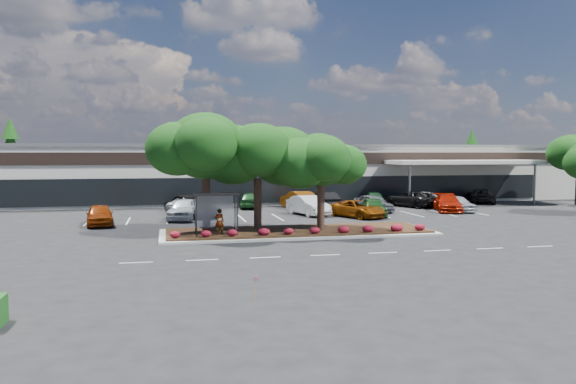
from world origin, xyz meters
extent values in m
plane|color=black|center=(0.00, 0.00, 0.00)|extent=(160.00, 160.00, 0.00)
cube|color=beige|center=(0.00, 34.00, 3.00)|extent=(80.00, 20.00, 6.00)
cube|color=#565659|center=(0.00, 34.00, 6.10)|extent=(80.40, 20.40, 0.30)
cube|color=black|center=(0.00, 23.95, 4.80)|extent=(80.00, 0.25, 1.20)
cube|color=black|center=(0.00, 23.95, 1.60)|extent=(60.00, 0.18, 2.60)
cube|color=red|center=(-6.00, 23.88, 4.80)|extent=(6.00, 0.12, 1.00)
cube|color=beige|center=(20.00, 21.50, 4.40)|extent=(16.00, 5.00, 0.40)
cylinder|color=slate|center=(13.00, 19.50, 2.10)|extent=(0.24, 0.24, 4.20)
cylinder|color=slate|center=(27.00, 19.50, 2.10)|extent=(0.24, 0.24, 4.20)
cube|color=#ADADA8|center=(-2.00, 4.00, 0.07)|extent=(18.00, 6.00, 0.15)
cube|color=#422515|center=(-2.00, 4.00, 0.20)|extent=(17.20, 5.20, 0.12)
cube|color=silver|center=(-12.00, -4.00, 0.01)|extent=(1.60, 0.12, 0.01)
cube|color=silver|center=(-8.80, -4.00, 0.01)|extent=(1.60, 0.12, 0.01)
cube|color=silver|center=(-5.60, -4.00, 0.01)|extent=(1.60, 0.12, 0.01)
cube|color=silver|center=(-2.40, -4.00, 0.01)|extent=(1.60, 0.12, 0.01)
cube|color=silver|center=(0.80, -4.00, 0.01)|extent=(1.60, 0.12, 0.01)
cube|color=silver|center=(4.00, -4.00, 0.01)|extent=(1.60, 0.12, 0.01)
cube|color=silver|center=(7.20, -4.00, 0.01)|extent=(1.60, 0.12, 0.01)
cube|color=silver|center=(10.40, -4.00, 0.01)|extent=(1.60, 0.12, 0.01)
cube|color=silver|center=(-16.50, 13.50, 0.01)|extent=(0.12, 5.00, 0.01)
cube|color=silver|center=(-13.50, 13.50, 0.01)|extent=(0.12, 5.00, 0.01)
cube|color=silver|center=(-10.50, 13.50, 0.01)|extent=(0.12, 5.00, 0.01)
cube|color=silver|center=(-7.50, 13.50, 0.01)|extent=(0.12, 5.00, 0.01)
cube|color=silver|center=(-4.50, 13.50, 0.01)|extent=(0.12, 5.00, 0.01)
cube|color=silver|center=(-1.50, 13.50, 0.01)|extent=(0.12, 5.00, 0.01)
cube|color=silver|center=(1.50, 13.50, 0.01)|extent=(0.12, 5.00, 0.01)
cube|color=silver|center=(4.50, 13.50, 0.01)|extent=(0.12, 5.00, 0.01)
cube|color=silver|center=(7.50, 13.50, 0.01)|extent=(0.12, 5.00, 0.01)
cube|color=silver|center=(10.50, 13.50, 0.01)|extent=(0.12, 5.00, 0.01)
cube|color=silver|center=(13.50, 13.50, 0.01)|extent=(0.12, 5.00, 0.01)
cube|color=silver|center=(16.50, 13.50, 0.01)|extent=(0.12, 5.00, 0.01)
cylinder|color=black|center=(-8.75, 3.45, 1.51)|extent=(0.08, 0.08, 2.50)
cylinder|color=black|center=(-6.25, 3.45, 1.51)|extent=(0.08, 0.08, 2.50)
cylinder|color=black|center=(-8.75, 2.15, 1.51)|extent=(0.08, 0.08, 2.50)
cylinder|color=black|center=(-6.25, 2.15, 1.51)|extent=(0.08, 0.08, 2.50)
cube|color=black|center=(-7.50, 2.80, 2.80)|extent=(2.75, 1.55, 0.10)
cube|color=silver|center=(-7.50, 3.45, 1.63)|extent=(2.30, 0.03, 2.00)
cube|color=black|center=(-7.50, 3.05, 0.71)|extent=(2.00, 0.35, 0.06)
cone|color=black|center=(-30.00, 46.00, 5.00)|extent=(4.40, 4.40, 10.00)
cone|color=black|center=(34.00, 44.00, 4.50)|extent=(3.96, 3.96, 9.00)
imported|color=#594C47|center=(-7.31, 2.84, 1.08)|extent=(0.62, 0.43, 1.63)
cube|color=#ADADA8|center=(-6.98, 28.00, 0.20)|extent=(0.50, 0.50, 0.40)
cylinder|color=slate|center=(-6.98, 28.00, 4.84)|extent=(0.14, 0.14, 8.87)
cube|color=slate|center=(-6.53, 27.95, 9.12)|extent=(0.92, 0.33, 0.14)
cube|color=black|center=(-6.04, 27.89, 9.05)|extent=(0.48, 0.35, 0.18)
cube|color=#A57E56|center=(-7.53, -13.00, 0.55)|extent=(0.03, 0.03, 1.09)
cube|color=#DD3A82|center=(-7.48, -13.00, 1.01)|extent=(0.02, 0.14, 0.18)
imported|color=#7A2A06|center=(-15.35, 11.10, 0.79)|extent=(2.40, 4.81, 1.57)
imported|color=black|center=(-7.94, 15.04, 0.72)|extent=(3.16, 5.51, 1.45)
imported|color=#B7BFC4|center=(-9.20, 13.41, 0.86)|extent=(3.13, 5.38, 1.72)
imported|color=silver|center=(1.38, 14.45, 0.84)|extent=(3.04, 5.37, 1.68)
imported|color=#763604|center=(4.94, 11.94, 0.72)|extent=(4.33, 5.68, 1.43)
imported|color=#56575E|center=(7.85, 15.90, 0.79)|extent=(2.86, 4.95, 1.59)
imported|color=#1D481C|center=(6.64, 12.71, 0.79)|extent=(2.83, 4.92, 1.57)
imported|color=#A0A5AB|center=(15.37, 14.46, 0.75)|extent=(2.03, 4.49, 1.50)
imported|color=#991704|center=(14.62, 14.75, 0.78)|extent=(3.86, 5.79, 1.56)
imported|color=#A3A7AE|center=(-8.78, 19.33, 0.67)|extent=(3.93, 5.32, 1.34)
imported|color=black|center=(-9.02, 19.34, 0.84)|extent=(3.86, 5.33, 1.69)
imported|color=#205325|center=(-2.53, 21.67, 0.79)|extent=(2.85, 4.95, 1.58)
imported|color=#6A3509|center=(1.83, 19.97, 0.85)|extent=(2.88, 5.45, 1.71)
imported|color=black|center=(4.48, 20.15, 0.79)|extent=(1.96, 4.90, 1.58)
imported|color=#1E5328|center=(10.19, 22.00, 0.72)|extent=(2.41, 4.45, 1.44)
imported|color=#B9B9B9|center=(14.73, 20.72, 0.72)|extent=(3.16, 5.52, 1.45)
imported|color=black|center=(13.26, 19.72, 0.77)|extent=(4.54, 6.10, 1.54)
imported|color=black|center=(22.31, 21.99, 0.76)|extent=(4.53, 6.01, 1.52)
camera|label=1|loc=(-10.48, -32.04, 5.36)|focal=35.00mm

